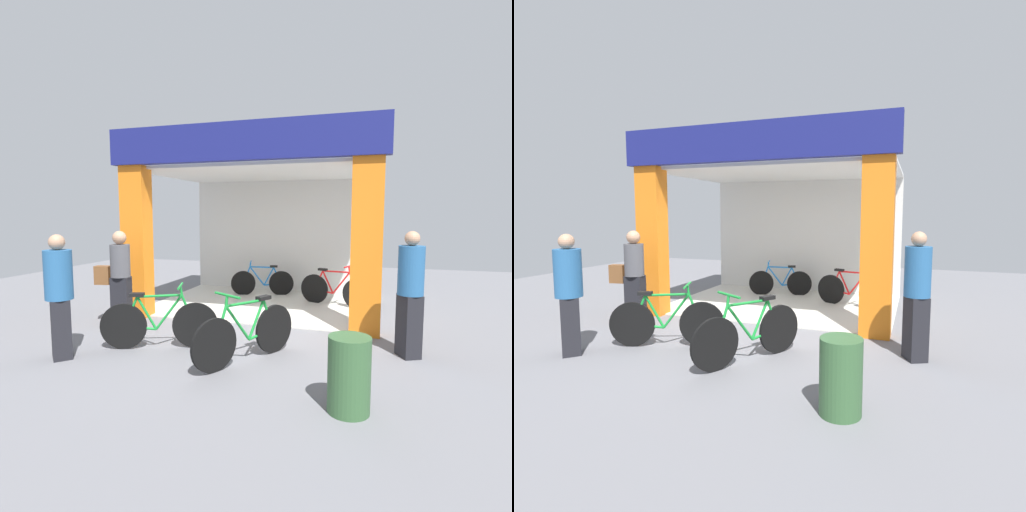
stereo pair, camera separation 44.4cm
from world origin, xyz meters
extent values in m
plane|color=slate|center=(0.00, 0.00, 0.00)|extent=(17.50, 17.50, 0.00)
cube|color=beige|center=(0.00, 1.71, 0.01)|extent=(4.75, 3.41, 0.02)
cube|color=silver|center=(0.00, 3.41, 1.44)|extent=(4.75, 0.12, 2.87)
cube|color=orange|center=(-2.13, 0.00, 1.44)|extent=(0.49, 0.36, 2.87)
cube|color=orange|center=(2.13, 0.00, 1.44)|extent=(0.49, 0.36, 2.87)
cube|color=navy|center=(0.00, -0.15, 3.20)|extent=(4.95, 0.20, 0.64)
cube|color=silver|center=(0.00, 1.71, 2.84)|extent=(4.75, 3.41, 0.06)
cylinder|color=black|center=(0.08, 2.69, 0.30)|extent=(0.59, 0.20, 0.60)
cylinder|color=black|center=(-0.81, 2.44, 0.30)|extent=(0.59, 0.20, 0.60)
cylinder|color=blue|center=(-0.13, 2.63, 0.28)|extent=(0.40, 0.14, 0.08)
cylinder|color=blue|center=(-0.21, 2.61, 0.47)|extent=(0.26, 0.10, 0.45)
cylinder|color=blue|center=(-0.49, 2.53, 0.48)|extent=(0.36, 0.13, 0.47)
cylinder|color=blue|center=(-0.37, 2.56, 0.70)|extent=(0.56, 0.19, 0.05)
cylinder|color=blue|center=(-0.02, 2.66, 0.49)|extent=(0.20, 0.08, 0.40)
cylinder|color=blue|center=(-0.72, 2.46, 0.50)|extent=(0.18, 0.08, 0.42)
cylinder|color=blue|center=(-0.64, 2.49, 0.76)|extent=(0.06, 0.05, 0.12)
cylinder|color=blue|center=(-0.63, 2.49, 0.82)|extent=(0.14, 0.41, 0.03)
cube|color=black|center=(-0.10, 2.64, 0.72)|extent=(0.20, 0.14, 0.05)
cylinder|color=black|center=(0.98, 2.08, 0.32)|extent=(0.63, 0.25, 0.65)
cylinder|color=black|center=(1.92, 1.75, 0.32)|extent=(0.63, 0.25, 0.65)
cylinder|color=red|center=(1.20, 2.00, 0.30)|extent=(0.42, 0.18, 0.08)
cylinder|color=red|center=(1.29, 1.97, 0.51)|extent=(0.28, 0.13, 0.49)
cylinder|color=red|center=(1.58, 1.87, 0.52)|extent=(0.39, 0.16, 0.51)
cylinder|color=red|center=(1.46, 1.91, 0.75)|extent=(0.60, 0.24, 0.05)
cylinder|color=red|center=(1.08, 2.04, 0.53)|extent=(0.21, 0.10, 0.43)
cylinder|color=red|center=(1.83, 1.78, 0.54)|extent=(0.19, 0.10, 0.45)
cylinder|color=red|center=(1.74, 1.81, 0.83)|extent=(0.06, 0.05, 0.13)
cylinder|color=red|center=(1.73, 1.82, 0.89)|extent=(0.18, 0.44, 0.03)
cube|color=black|center=(1.17, 2.01, 0.77)|extent=(0.22, 0.16, 0.05)
cylinder|color=black|center=(-1.23, -1.76, 0.34)|extent=(0.65, 0.28, 0.68)
cylinder|color=black|center=(-0.26, -1.39, 0.34)|extent=(0.65, 0.28, 0.68)
cylinder|color=#198C33|center=(-1.00, -1.68, 0.31)|extent=(0.44, 0.20, 0.09)
cylinder|color=#198C33|center=(-0.91, -1.64, 0.53)|extent=(0.29, 0.14, 0.51)
cylinder|color=#198C33|center=(-0.61, -1.53, 0.54)|extent=(0.40, 0.18, 0.53)
cylinder|color=#198C33|center=(-0.73, -1.57, 0.78)|extent=(0.62, 0.26, 0.05)
cylinder|color=#198C33|center=(-1.12, -1.72, 0.56)|extent=(0.22, 0.11, 0.45)
cylinder|color=#198C33|center=(-0.35, -1.43, 0.57)|extent=(0.20, 0.11, 0.47)
cylinder|color=#198C33|center=(-0.44, -1.46, 0.86)|extent=(0.07, 0.05, 0.14)
cylinder|color=#198C33|center=(-0.45, -1.47, 0.93)|extent=(0.20, 0.45, 0.03)
cube|color=black|center=(-1.04, -1.69, 0.81)|extent=(0.23, 0.17, 0.05)
cylinder|color=black|center=(0.92, -1.26, 0.35)|extent=(0.38, 0.62, 0.69)
cylinder|color=black|center=(0.38, -2.18, 0.35)|extent=(0.38, 0.62, 0.69)
cylinder|color=#198C33|center=(0.79, -1.48, 0.32)|extent=(0.26, 0.42, 0.09)
cylinder|color=#198C33|center=(0.74, -1.56, 0.54)|extent=(0.18, 0.28, 0.52)
cylinder|color=#198C33|center=(0.58, -1.85, 0.55)|extent=(0.24, 0.39, 0.54)
cylinder|color=#198C33|center=(0.64, -1.73, 0.80)|extent=(0.36, 0.59, 0.05)
cylinder|color=#198C33|center=(0.86, -1.36, 0.57)|extent=(0.15, 0.22, 0.46)
cylinder|color=#198C33|center=(0.44, -2.09, 0.58)|extent=(0.14, 0.20, 0.48)
cylinder|color=#198C33|center=(0.48, -2.01, 0.88)|extent=(0.06, 0.07, 0.14)
cylinder|color=#198C33|center=(0.49, -2.00, 0.95)|extent=(0.43, 0.27, 0.03)
cube|color=black|center=(0.81, -1.44, 0.83)|extent=(0.20, 0.23, 0.05)
cube|color=black|center=(-1.83, -2.33, 0.41)|extent=(0.40, 0.40, 0.82)
cylinder|color=#26598C|center=(-1.83, -2.33, 1.16)|extent=(0.52, 0.52, 0.67)
sphere|color=tan|center=(-1.83, -2.33, 1.60)|extent=(0.21, 0.21, 0.21)
cube|color=brown|center=(-2.04, -2.13, 0.84)|extent=(0.20, 0.20, 0.25)
cube|color=black|center=(-2.02, -0.69, 0.44)|extent=(0.34, 0.29, 0.87)
cylinder|color=#4C4C51|center=(-2.02, -0.69, 1.16)|extent=(0.39, 0.39, 0.57)
sphere|color=tan|center=(-2.02, -0.69, 1.57)|extent=(0.24, 0.24, 0.24)
cube|color=brown|center=(-2.34, -0.75, 0.90)|extent=(0.30, 0.21, 0.33)
cube|color=black|center=(2.74, -0.88, 0.44)|extent=(0.35, 0.39, 0.87)
cylinder|color=#26598C|center=(2.74, -0.88, 1.21)|extent=(0.46, 0.46, 0.67)
sphere|color=tan|center=(2.74, -0.88, 1.65)|extent=(0.20, 0.20, 0.20)
cylinder|color=#335933|center=(2.06, -2.73, 0.39)|extent=(0.43, 0.43, 0.77)
camera|label=1|loc=(2.30, -6.67, 1.98)|focal=28.13mm
camera|label=2|loc=(2.72, -6.53, 1.98)|focal=28.13mm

